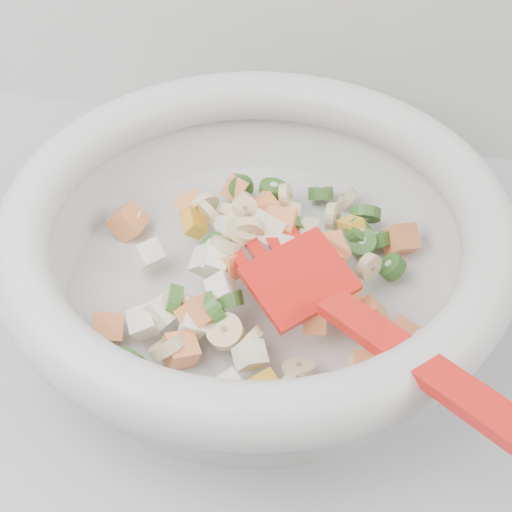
# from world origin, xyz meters

# --- Properties ---
(mixing_bowl) EXTENTS (0.44, 0.42, 0.14)m
(mixing_bowl) POSITION_xyz_m (0.06, 1.49, 0.96)
(mixing_bowl) COLOR silver
(mixing_bowl) RESTS_ON counter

